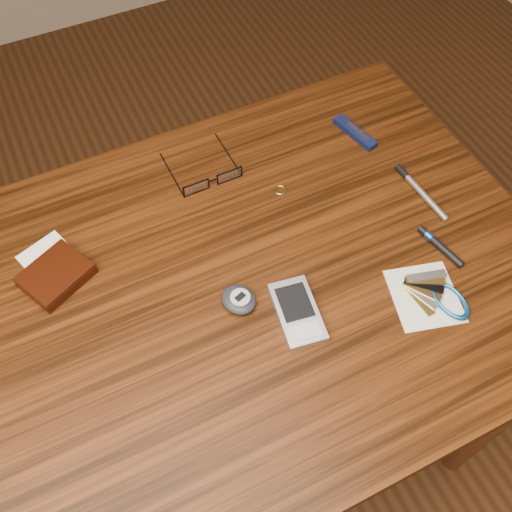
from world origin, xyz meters
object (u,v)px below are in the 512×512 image
object	(u,v)px
desk	(233,316)
pda_phone	(297,312)
pedometer	(239,299)
pocket_knife	(355,133)
notepad_keys	(436,296)
eyeglasses	(211,179)
wallet_and_card	(56,274)
silver_pen	(417,188)

from	to	relation	value
desk	pda_phone	world-z (taller)	pda_phone
pda_phone	pedometer	size ratio (longest dim) A/B	1.75
pocket_knife	pda_phone	bearing A→B (deg)	-133.86
notepad_keys	desk	bearing A→B (deg)	150.05
eyeglasses	notepad_keys	size ratio (longest dim) A/B	0.88
wallet_and_card	eyeglasses	xyz separation A→B (m)	(0.29, 0.07, 0.00)
wallet_and_card	eyeglasses	size ratio (longest dim) A/B	1.29
wallet_and_card	silver_pen	world-z (taller)	wallet_and_card
wallet_and_card	notepad_keys	size ratio (longest dim) A/B	1.14
pda_phone	pocket_knife	distance (m)	0.39
eyeglasses	pda_phone	distance (m)	0.29
notepad_keys	silver_pen	size ratio (longest dim) A/B	0.97
desk	pocket_knife	xyz separation A→B (m)	(0.34, 0.19, 0.11)
desk	pedometer	distance (m)	0.12
desk	wallet_and_card	bearing A→B (deg)	151.34
wallet_and_card	eyeglasses	world-z (taller)	eyeglasses
eyeglasses	pocket_knife	size ratio (longest dim) A/B	1.17
desk	silver_pen	world-z (taller)	silver_pen
desk	wallet_and_card	size ratio (longest dim) A/B	6.75
wallet_and_card	pedometer	world-z (taller)	pedometer
desk	wallet_and_card	distance (m)	0.29
pedometer	notepad_keys	distance (m)	0.30
wallet_and_card	pda_phone	size ratio (longest dim) A/B	1.27
pda_phone	pocket_knife	world-z (taller)	pda_phone
wallet_and_card	silver_pen	size ratio (longest dim) A/B	1.10
desk	silver_pen	size ratio (longest dim) A/B	7.43
eyeglasses	notepad_keys	xyz separation A→B (m)	(0.21, -0.35, -0.01)
notepad_keys	pedometer	bearing A→B (deg)	155.71
wallet_and_card	pocket_knife	xyz separation A→B (m)	(0.57, 0.06, -0.00)
wallet_and_card	desk	bearing A→B (deg)	-28.66
wallet_and_card	pedometer	xyz separation A→B (m)	(0.23, -0.16, -0.00)
eyeglasses	notepad_keys	world-z (taller)	eyeglasses
wallet_and_card	pedometer	distance (m)	0.28
desk	pda_phone	bearing A→B (deg)	-52.88
pda_phone	pedometer	bearing A→B (deg)	140.63
silver_pen	pocket_knife	bearing A→B (deg)	99.50
pocket_knife	eyeglasses	bearing A→B (deg)	178.62
pedometer	pocket_knife	world-z (taller)	pedometer
eyeglasses	notepad_keys	distance (m)	0.41
pda_phone	silver_pen	size ratio (longest dim) A/B	0.87
desk	pedometer	size ratio (longest dim) A/B	14.94
wallet_and_card	notepad_keys	distance (m)	0.58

